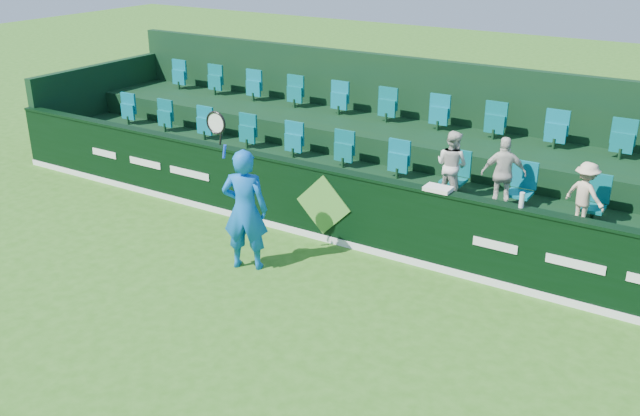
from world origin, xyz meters
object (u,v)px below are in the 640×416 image
Objects in this scene: tennis_player at (245,209)px; drinks_bottle at (522,200)px; spectator_right at (585,195)px; towel at (438,189)px; spectator_middle at (504,174)px; spectator_left at (452,165)px.

tennis_player is 11.13× the size of drinks_bottle.
spectator_right reaches higher than towel.
drinks_bottle is (0.65, -1.12, 0.04)m from spectator_middle.
spectator_left is 5.17× the size of drinks_bottle.
spectator_right is at bearing 59.26° from drinks_bottle.
spectator_middle is 1.31m from towel.
spectator_middle is 1.30m from drinks_bottle.
spectator_middle is 2.95× the size of towel.
spectator_left is (2.37, 2.74, 0.39)m from tennis_player.
spectator_middle is at bearing 22.20° from spectator_right.
spectator_left is 0.97× the size of spectator_middle.
spectator_right is 4.47× the size of drinks_bottle.
spectator_left is 2.87× the size of towel.
drinks_bottle reaches higher than towel.
tennis_player is at bearing 52.93° from spectator_right.
tennis_player is 2.49× the size of spectator_right.
spectator_middle is at bearing -167.50° from spectator_left.
towel is at bearing 114.51° from spectator_left.
spectator_left is at bearing -23.17° from spectator_middle.
drinks_bottle is (1.33, 0.00, 0.09)m from towel.
drinks_bottle is (3.94, 1.62, 0.45)m from tennis_player.
towel is at bearing 35.72° from spectator_middle.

